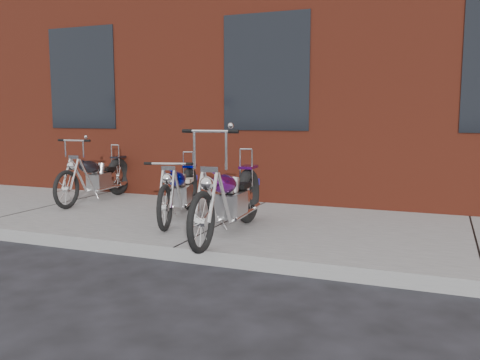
% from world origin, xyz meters
% --- Properties ---
extents(ground, '(120.00, 120.00, 0.00)m').
position_xyz_m(ground, '(0.00, 0.00, 0.00)').
color(ground, black).
rests_on(ground, ground).
extents(sidewalk, '(22.00, 3.00, 0.15)m').
position_xyz_m(sidewalk, '(0.00, 1.50, 0.07)').
color(sidewalk, slate).
rests_on(sidewalk, ground).
extents(building_brick, '(22.00, 10.00, 8.00)m').
position_xyz_m(building_brick, '(0.00, 8.00, 4.00)').
color(building_brick, maroon).
rests_on(building_brick, ground).
extents(chopper_purple, '(0.54, 2.22, 1.25)m').
position_xyz_m(chopper_purple, '(0.33, 0.75, 0.55)').
color(chopper_purple, black).
rests_on(chopper_purple, sidewalk).
extents(chopper_blue, '(0.68, 1.94, 0.86)m').
position_xyz_m(chopper_blue, '(-0.66, 1.36, 0.51)').
color(chopper_blue, black).
rests_on(chopper_blue, sidewalk).
extents(chopper_third, '(0.49, 2.03, 1.03)m').
position_xyz_m(chopper_third, '(-2.61, 2.14, 0.52)').
color(chopper_third, black).
rests_on(chopper_third, sidewalk).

